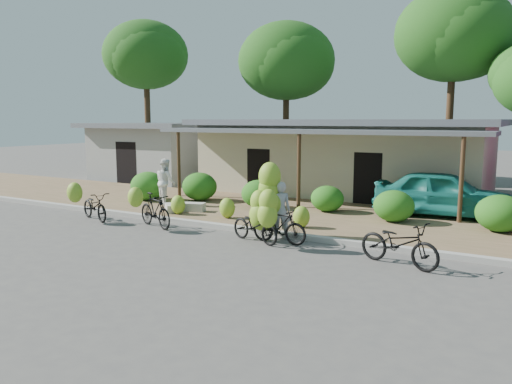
# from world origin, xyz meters

# --- Properties ---
(ground) EXTENTS (100.00, 100.00, 0.00)m
(ground) POSITION_xyz_m (0.00, 0.00, 0.00)
(ground) COLOR #4F4C49
(ground) RESTS_ON ground
(sidewalk) EXTENTS (60.00, 6.00, 0.12)m
(sidewalk) POSITION_xyz_m (0.00, 5.00, 0.06)
(sidewalk) COLOR #936F4F
(sidewalk) RESTS_ON ground
(curb) EXTENTS (60.00, 0.25, 0.15)m
(curb) POSITION_xyz_m (0.00, 2.00, 0.07)
(curb) COLOR #A8A399
(curb) RESTS_ON ground
(shop_main) EXTENTS (13.00, 8.50, 3.35)m
(shop_main) POSITION_xyz_m (0.00, 10.93, 1.72)
(shop_main) COLOR #BCAA8E
(shop_main) RESTS_ON ground
(shop_grey) EXTENTS (7.00, 6.00, 3.15)m
(shop_grey) POSITION_xyz_m (-11.00, 10.99, 1.62)
(shop_grey) COLOR gray
(shop_grey) RESTS_ON ground
(tree_back_left) EXTENTS (5.25, 5.13, 9.26)m
(tree_back_left) POSITION_xyz_m (-13.69, 13.11, 7.30)
(tree_back_left) COLOR #442C1B
(tree_back_left) RESTS_ON ground
(tree_far_center) EXTENTS (5.67, 5.59, 8.93)m
(tree_far_center) POSITION_xyz_m (-5.69, 16.11, 6.79)
(tree_far_center) COLOR #442C1B
(tree_far_center) RESTS_ON ground
(tree_center_right) EXTENTS (5.83, 5.76, 9.80)m
(tree_center_right) POSITION_xyz_m (3.31, 16.61, 7.60)
(tree_center_right) COLOR #442C1B
(tree_center_right) RESTS_ON ground
(hedge_0) EXTENTS (1.48, 1.33, 1.15)m
(hedge_0) POSITION_xyz_m (-5.93, 4.53, 0.70)
(hedge_0) COLOR #205D15
(hedge_0) RESTS_ON sidewalk
(hedge_1) EXTENTS (1.44, 1.30, 1.12)m
(hedge_1) POSITION_xyz_m (-4.10, 5.52, 0.68)
(hedge_1) COLOR #205D15
(hedge_1) RESTS_ON sidewalk
(hedge_2) EXTENTS (1.32, 1.19, 1.03)m
(hedge_2) POSITION_xyz_m (-1.22, 5.26, 0.63)
(hedge_2) COLOR #205D15
(hedge_2) RESTS_ON sidewalk
(hedge_3) EXTENTS (1.18, 1.06, 0.92)m
(hedge_3) POSITION_xyz_m (1.27, 5.77, 0.58)
(hedge_3) COLOR #205D15
(hedge_3) RESTS_ON sidewalk
(hedge_4) EXTENTS (1.29, 1.16, 1.01)m
(hedge_4) POSITION_xyz_m (3.77, 5.17, 0.62)
(hedge_4) COLOR #205D15
(hedge_4) RESTS_ON sidewalk
(hedge_5) EXTENTS (1.39, 1.25, 1.08)m
(hedge_5) POSITION_xyz_m (6.81, 5.25, 0.66)
(hedge_5) COLOR #205D15
(hedge_5) RESTS_ON sidewalk
(bike_far_left) EXTENTS (1.91, 1.44, 1.33)m
(bike_far_left) POSITION_xyz_m (-5.15, 0.95, 0.54)
(bike_far_left) COLOR black
(bike_far_left) RESTS_ON ground
(bike_left) EXTENTS (1.86, 1.36, 1.33)m
(bike_left) POSITION_xyz_m (-2.62, 1.08, 0.59)
(bike_left) COLOR black
(bike_left) RESTS_ON ground
(bike_center) EXTENTS (1.84, 1.38, 2.18)m
(bike_center) POSITION_xyz_m (1.12, 1.35, 0.85)
(bike_center) COLOR black
(bike_center) RESTS_ON ground
(bike_right) EXTENTS (1.62, 1.12, 1.57)m
(bike_right) POSITION_xyz_m (1.69, 1.07, 0.66)
(bike_right) COLOR black
(bike_right) RESTS_ON ground
(bike_far_right) EXTENTS (2.12, 1.24, 1.05)m
(bike_far_right) POSITION_xyz_m (5.04, 0.79, 0.53)
(bike_far_right) COLOR black
(bike_far_right) RESTS_ON ground
(loose_banana_a) EXTENTS (0.52, 0.44, 0.65)m
(loose_banana_a) POSITION_xyz_m (-2.99, 2.76, 0.45)
(loose_banana_a) COLOR #8CB52D
(loose_banana_a) RESTS_ON sidewalk
(loose_banana_b) EXTENTS (0.54, 0.46, 0.67)m
(loose_banana_b) POSITION_xyz_m (-1.14, 3.02, 0.46)
(loose_banana_b) COLOR #8CB52D
(loose_banana_b) RESTS_ON sidewalk
(loose_banana_c) EXTENTS (0.52, 0.44, 0.65)m
(loose_banana_c) POSITION_xyz_m (1.59, 2.93, 0.45)
(loose_banana_c) COLOR #8CB52D
(loose_banana_c) RESTS_ON sidewalk
(sack_near) EXTENTS (0.93, 0.64, 0.30)m
(sack_near) POSITION_xyz_m (-2.88, 3.45, 0.27)
(sack_near) COLOR beige
(sack_near) RESTS_ON sidewalk
(sack_far) EXTENTS (0.81, 0.79, 0.28)m
(sack_far) POSITION_xyz_m (-3.45, 2.96, 0.26)
(sack_far) COLOR beige
(sack_far) RESTS_ON sidewalk
(vendor) EXTENTS (0.72, 0.66, 1.65)m
(vendor) POSITION_xyz_m (1.50, 1.69, 0.82)
(vendor) COLOR #9C9C9C
(vendor) RESTS_ON ground
(bystander) EXTENTS (1.08, 1.01, 1.76)m
(bystander) POSITION_xyz_m (-4.66, 4.12, 1.00)
(bystander) COLOR white
(bystander) RESTS_ON sidewalk
(teal_van) EXTENTS (4.67, 2.22, 1.54)m
(teal_van) POSITION_xyz_m (4.96, 6.93, 0.89)
(teal_van) COLOR #1B7D71
(teal_van) RESTS_ON sidewalk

